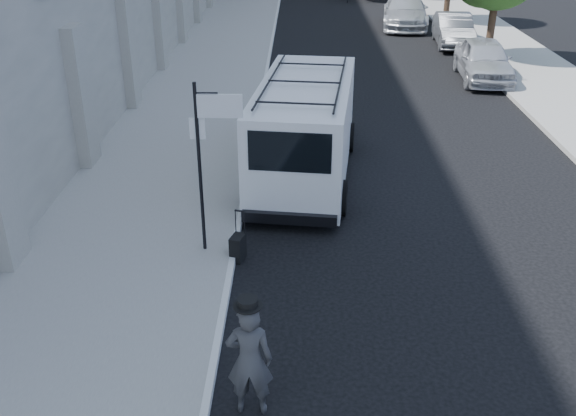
{
  "coord_description": "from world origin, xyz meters",
  "views": [
    {
      "loc": [
        -0.7,
        -8.28,
        6.79
      ],
      "look_at": [
        -0.87,
        2.78,
        1.3
      ],
      "focal_mm": 40.0,
      "sensor_mm": 36.0,
      "label": 1
    }
  ],
  "objects_px": {
    "suitcase": "(238,248)",
    "parked_car_a": "(484,60)",
    "parked_car_c": "(405,11)",
    "cargo_van": "(306,128)",
    "businessman": "(250,360)",
    "parked_car_b": "(453,30)"
  },
  "relations": [
    {
      "from": "suitcase",
      "to": "parked_car_a",
      "type": "distance_m",
      "value": 16.5
    },
    {
      "from": "parked_car_c",
      "to": "suitcase",
      "type": "bearing_deg",
      "value": -98.61
    },
    {
      "from": "cargo_van",
      "to": "suitcase",
      "type": "bearing_deg",
      "value": -100.97
    },
    {
      "from": "businessman",
      "to": "parked_car_c",
      "type": "xyz_separation_m",
      "value": [
        6.53,
        29.42,
        -0.07
      ]
    },
    {
      "from": "suitcase",
      "to": "parked_car_b",
      "type": "distance_m",
      "value": 22.18
    },
    {
      "from": "cargo_van",
      "to": "parked_car_a",
      "type": "relative_size",
      "value": 1.49
    },
    {
      "from": "cargo_van",
      "to": "parked_car_c",
      "type": "xyz_separation_m",
      "value": [
        5.68,
        20.76,
        -0.46
      ]
    },
    {
      "from": "parked_car_a",
      "to": "parked_car_b",
      "type": "relative_size",
      "value": 1.03
    },
    {
      "from": "suitcase",
      "to": "businessman",
      "type": "bearing_deg",
      "value": -65.89
    },
    {
      "from": "parked_car_c",
      "to": "cargo_van",
      "type": "bearing_deg",
      "value": -98.21
    },
    {
      "from": "businessman",
      "to": "suitcase",
      "type": "xyz_separation_m",
      "value": [
        -0.55,
        4.22,
        -0.63
      ]
    },
    {
      "from": "cargo_van",
      "to": "parked_car_a",
      "type": "distance_m",
      "value": 12.03
    },
    {
      "from": "parked_car_a",
      "to": "parked_car_b",
      "type": "height_order",
      "value": "parked_car_a"
    },
    {
      "from": "parked_car_b",
      "to": "parked_car_c",
      "type": "height_order",
      "value": "parked_car_c"
    },
    {
      "from": "businessman",
      "to": "parked_car_a",
      "type": "height_order",
      "value": "businessman"
    },
    {
      "from": "businessman",
      "to": "suitcase",
      "type": "bearing_deg",
      "value": -81.93
    },
    {
      "from": "parked_car_a",
      "to": "suitcase",
      "type": "bearing_deg",
      "value": -117.16
    },
    {
      "from": "parked_car_b",
      "to": "cargo_van",
      "type": "bearing_deg",
      "value": -109.92
    },
    {
      "from": "suitcase",
      "to": "parked_car_c",
      "type": "distance_m",
      "value": 26.18
    },
    {
      "from": "parked_car_a",
      "to": "parked_car_c",
      "type": "bearing_deg",
      "value": 101.5
    },
    {
      "from": "parked_car_a",
      "to": "parked_car_b",
      "type": "bearing_deg",
      "value": 92.56
    },
    {
      "from": "cargo_van",
      "to": "parked_car_c",
      "type": "relative_size",
      "value": 1.2
    }
  ]
}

